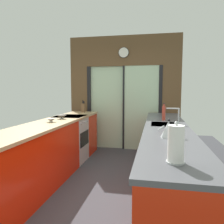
% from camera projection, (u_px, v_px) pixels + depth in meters
% --- Properties ---
extents(ground_plane, '(5.04, 7.60, 0.02)m').
position_uv_depth(ground_plane, '(108.00, 177.00, 3.62)').
color(ground_plane, '#38383D').
extents(back_wall_unit, '(2.64, 0.12, 2.70)m').
position_uv_depth(back_wall_unit, '(124.00, 86.00, 5.23)').
color(back_wall_unit, brown).
rests_on(back_wall_unit, ground_plane).
extents(left_counter_run, '(0.62, 3.80, 0.92)m').
position_uv_depth(left_counter_run, '(42.00, 155.00, 3.29)').
color(left_counter_run, red).
rests_on(left_counter_run, ground_plane).
extents(right_counter_run, '(0.62, 3.80, 0.92)m').
position_uv_depth(right_counter_run, '(166.00, 159.00, 3.11)').
color(right_counter_run, red).
rests_on(right_counter_run, ground_plane).
extents(sink_faucet, '(0.19, 0.02, 0.25)m').
position_uv_depth(sink_faucet, '(176.00, 113.00, 3.26)').
color(sink_faucet, '#B7BABC').
rests_on(sink_faucet, right_counter_run).
extents(oven_range, '(0.60, 0.60, 0.92)m').
position_uv_depth(oven_range, '(71.00, 139.00, 4.39)').
color(oven_range, '#B7BABC').
rests_on(oven_range, ground_plane).
extents(mixing_bowl_mid, '(0.15, 0.15, 0.06)m').
position_uv_depth(mixing_bowl_mid, '(51.00, 120.00, 3.51)').
color(mixing_bowl_mid, gray).
rests_on(mixing_bowl_mid, left_counter_run).
extents(mixing_bowl_far, '(0.17, 0.17, 0.07)m').
position_uv_depth(mixing_bowl_far, '(62.00, 117.00, 3.90)').
color(mixing_bowl_far, '#514C47').
rests_on(mixing_bowl_far, left_counter_run).
extents(knife_block, '(0.08, 0.14, 0.28)m').
position_uv_depth(knife_block, '(84.00, 108.00, 5.09)').
color(knife_block, brown).
rests_on(knife_block, left_counter_run).
extents(kettle, '(0.25, 0.17, 0.20)m').
position_uv_depth(kettle, '(169.00, 129.00, 2.38)').
color(kettle, '#B7BABC').
rests_on(kettle, right_counter_run).
extents(soap_bottle, '(0.06, 0.06, 0.29)m').
position_uv_depth(soap_bottle, '(164.00, 113.00, 3.71)').
color(soap_bottle, '#B23D2D').
rests_on(soap_bottle, right_counter_run).
extents(paper_towel_roll, '(0.13, 0.13, 0.30)m').
position_uv_depth(paper_towel_roll, '(176.00, 144.00, 1.54)').
color(paper_towel_roll, '#B7BABC').
rests_on(paper_towel_roll, right_counter_run).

